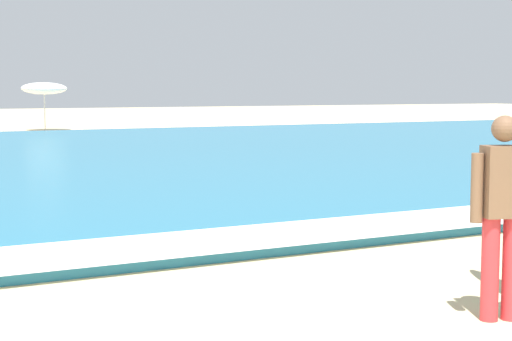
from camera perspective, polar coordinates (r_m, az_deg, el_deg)
name	(u,v)px	position (r m, az deg, el deg)	size (l,w,h in m)	color
surf_foam	(15,259)	(9.12, -16.42, -5.93)	(120.00, 1.50, 0.01)	white
beach_umbrella_3	(44,88)	(39.79, -14.53, 5.55)	(2.11, 2.13, 2.31)	beige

